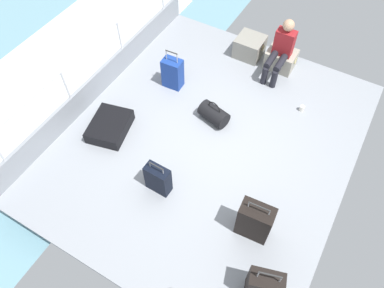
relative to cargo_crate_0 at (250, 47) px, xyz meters
name	(u,v)px	position (x,y,z in m)	size (l,w,h in m)	color
ground_plane	(209,139)	(0.30, -2.17, -0.22)	(4.40, 5.20, 0.06)	gray
gunwale_port	(100,81)	(-1.87, -2.17, 0.03)	(0.06, 5.20, 0.45)	gray
railing_port	(93,56)	(-1.87, -2.17, 0.59)	(0.04, 4.20, 1.02)	silver
sea_wake	(49,76)	(-3.30, -2.17, -0.53)	(12.00, 12.00, 0.01)	#6B99A8
cargo_crate_0	(250,47)	(0.00, 0.00, 0.00)	(0.54, 0.49, 0.39)	gray
cargo_crate_1	(281,59)	(0.64, -0.01, -0.02)	(0.56, 0.42, 0.35)	#9E9989
passenger_seated	(281,49)	(0.64, -0.19, 0.35)	(0.34, 0.66, 1.05)	maroon
suitcase_0	(173,73)	(-0.84, -1.43, 0.09)	(0.35, 0.25, 0.76)	navy
suitcase_1	(110,126)	(-1.18, -2.84, -0.09)	(0.72, 0.84, 0.21)	black
suitcase_2	(264,286)	(1.99, -3.95, 0.10)	(0.46, 0.33, 0.75)	black
suitcase_3	(255,221)	(1.56, -3.27, 0.13)	(0.46, 0.29, 0.75)	black
suitcase_4	(158,179)	(0.10, -3.34, 0.06)	(0.37, 0.20, 0.61)	black
duffel_bag	(214,114)	(0.18, -1.79, -0.05)	(0.54, 0.39, 0.42)	black
paper_cup	(302,108)	(1.39, -0.85, -0.14)	(0.08, 0.08, 0.10)	white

